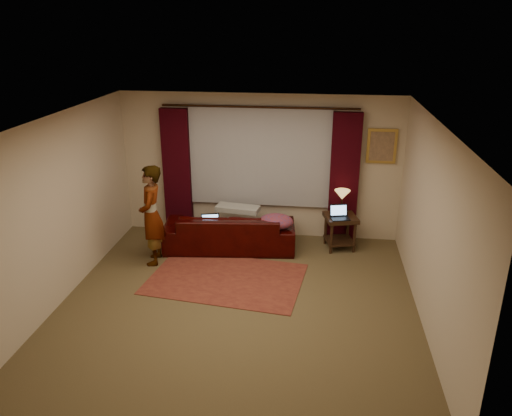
% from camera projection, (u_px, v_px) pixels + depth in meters
% --- Properties ---
extents(floor, '(5.00, 5.00, 0.01)m').
position_uv_depth(floor, '(238.00, 303.00, 7.09)').
color(floor, brown).
rests_on(floor, ground).
extents(ceiling, '(5.00, 5.00, 0.02)m').
position_uv_depth(ceiling, '(236.00, 121.00, 6.16)').
color(ceiling, silver).
rests_on(ceiling, ground).
extents(wall_back, '(5.00, 0.02, 2.60)m').
position_uv_depth(wall_back, '(260.00, 167.00, 8.94)').
color(wall_back, beige).
rests_on(wall_back, ground).
extents(wall_front, '(5.00, 0.02, 2.60)m').
position_uv_depth(wall_front, '(190.00, 326.00, 4.31)').
color(wall_front, beige).
rests_on(wall_front, ground).
extents(wall_left, '(0.02, 5.00, 2.60)m').
position_uv_depth(wall_left, '(60.00, 210.00, 6.92)').
color(wall_left, beige).
rests_on(wall_left, ground).
extents(wall_right, '(0.02, 5.00, 2.60)m').
position_uv_depth(wall_right, '(431.00, 228.00, 6.32)').
color(wall_right, beige).
rests_on(wall_right, ground).
extents(sheer_curtain, '(2.50, 0.05, 1.80)m').
position_uv_depth(sheer_curtain, '(259.00, 157.00, 8.81)').
color(sheer_curtain, '#A2A3AA').
rests_on(sheer_curtain, wall_back).
extents(drape_left, '(0.50, 0.14, 2.30)m').
position_uv_depth(drape_left, '(177.00, 172.00, 9.06)').
color(drape_left, black).
rests_on(drape_left, floor).
extents(drape_right, '(0.50, 0.14, 2.30)m').
position_uv_depth(drape_right, '(344.00, 178.00, 8.70)').
color(drape_right, black).
rests_on(drape_right, floor).
extents(curtain_rod, '(0.04, 0.04, 3.40)m').
position_uv_depth(curtain_rod, '(259.00, 107.00, 8.46)').
color(curtain_rod, black).
rests_on(curtain_rod, wall_back).
extents(picture_frame, '(0.50, 0.04, 0.60)m').
position_uv_depth(picture_frame, '(382.00, 146.00, 8.50)').
color(picture_frame, '#B8913F').
rests_on(picture_frame, wall_back).
extents(sofa, '(2.34, 1.20, 0.91)m').
position_uv_depth(sofa, '(230.00, 224.00, 8.64)').
color(sofa, black).
rests_on(sofa, floor).
extents(throw_blanket, '(0.79, 0.41, 0.09)m').
position_uv_depth(throw_blanket, '(238.00, 195.00, 8.67)').
color(throw_blanket, '#A0A09A').
rests_on(throw_blanket, sofa).
extents(clothing_pile, '(0.66, 0.56, 0.24)m').
position_uv_depth(clothing_pile, '(276.00, 222.00, 8.41)').
color(clothing_pile, '#75334B').
rests_on(clothing_pile, sofa).
extents(laptop_sofa, '(0.39, 0.41, 0.22)m').
position_uv_depth(laptop_sofa, '(211.00, 223.00, 8.40)').
color(laptop_sofa, black).
rests_on(laptop_sofa, sofa).
extents(area_rug, '(2.50, 1.83, 0.01)m').
position_uv_depth(area_rug, '(226.00, 279.00, 7.74)').
color(area_rug, maroon).
rests_on(area_rug, floor).
extents(end_table, '(0.64, 0.64, 0.61)m').
position_uv_depth(end_table, '(340.00, 232.00, 8.69)').
color(end_table, black).
rests_on(end_table, floor).
extents(tiffany_lamp, '(0.28, 0.28, 0.43)m').
position_uv_depth(tiffany_lamp, '(342.00, 202.00, 8.59)').
color(tiffany_lamp, olive).
rests_on(tiffany_lamp, end_table).
extents(laptop_table, '(0.38, 0.40, 0.22)m').
position_uv_depth(laptop_table, '(340.00, 213.00, 8.41)').
color(laptop_table, black).
rests_on(laptop_table, end_table).
extents(person, '(0.56, 0.56, 1.65)m').
position_uv_depth(person, '(152.00, 215.00, 8.01)').
color(person, '#A0A09A').
rests_on(person, floor).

